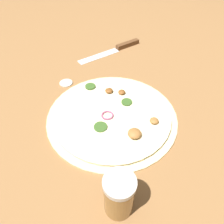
# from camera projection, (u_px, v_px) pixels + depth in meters

# --- Properties ---
(ground_plane) EXTENTS (3.00, 3.00, 0.00)m
(ground_plane) POSITION_uv_depth(u_px,v_px,m) (112.00, 117.00, 0.63)
(ground_plane) COLOR olive
(pizza) EXTENTS (0.37, 0.37, 0.03)m
(pizza) POSITION_uv_depth(u_px,v_px,m) (112.00, 115.00, 0.63)
(pizza) COLOR beige
(pizza) RESTS_ON ground_plane
(knife) EXTENTS (0.04, 0.28, 0.02)m
(knife) POSITION_uv_depth(u_px,v_px,m) (120.00, 47.00, 0.90)
(knife) COLOR silver
(knife) RESTS_ON ground_plane
(spice_jar) EXTENTS (0.06, 0.06, 0.11)m
(spice_jar) POSITION_uv_depth(u_px,v_px,m) (119.00, 195.00, 0.41)
(spice_jar) COLOR olive
(spice_jar) RESTS_ON ground_plane
(loose_cap) EXTENTS (0.04, 0.04, 0.01)m
(loose_cap) POSITION_uv_depth(u_px,v_px,m) (66.00, 83.00, 0.74)
(loose_cap) COLOR beige
(loose_cap) RESTS_ON ground_plane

